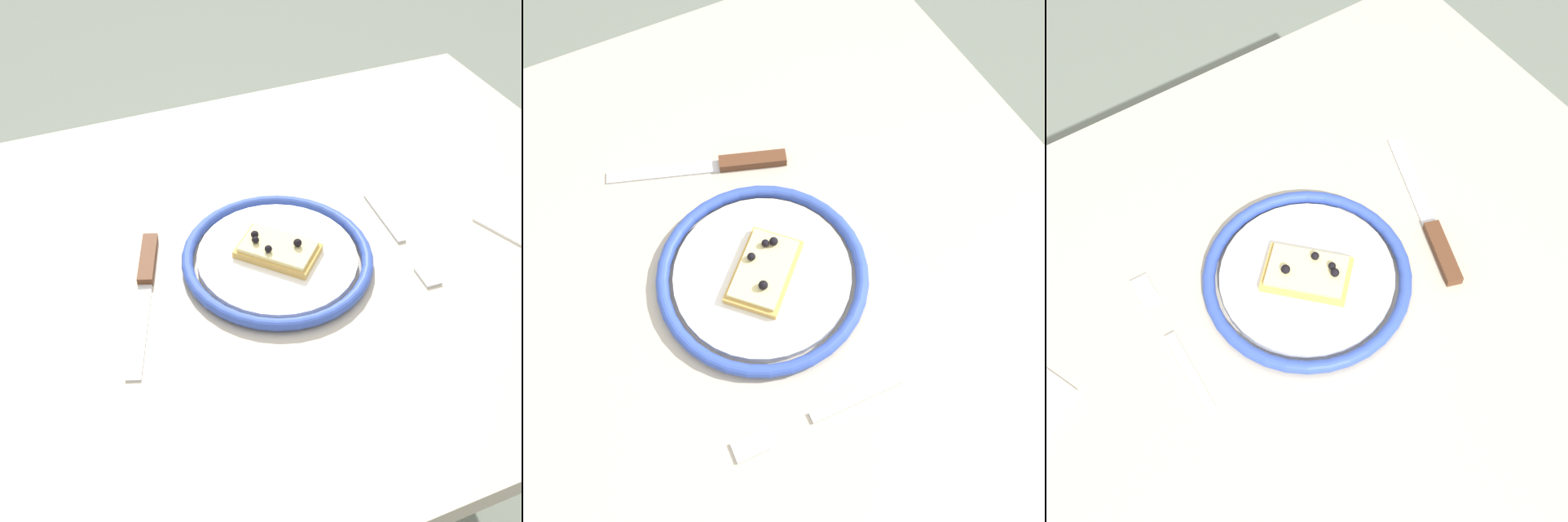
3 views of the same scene
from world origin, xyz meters
TOP-DOWN VIEW (x-y plane):
  - ground_plane at (0.00, 0.00)m, footprint 6.00×6.00m
  - dining_table at (0.00, 0.00)m, footprint 1.03×0.82m
  - plate at (0.04, 0.03)m, footprint 0.26×0.26m
  - pizza_slice_near at (0.04, 0.02)m, footprint 0.12×0.12m
  - knife at (0.21, -0.01)m, footprint 0.10×0.23m
  - fork at (-0.13, 0.05)m, footprint 0.03×0.20m

SIDE VIEW (x-z plane):
  - ground_plane at x=0.00m, z-range 0.00..0.00m
  - dining_table at x=0.00m, z-range 0.27..0.99m
  - fork at x=-0.13m, z-range 0.72..0.73m
  - knife at x=0.21m, z-range 0.72..0.73m
  - plate at x=0.04m, z-range 0.72..0.74m
  - pizza_slice_near at x=0.04m, z-range 0.73..0.76m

